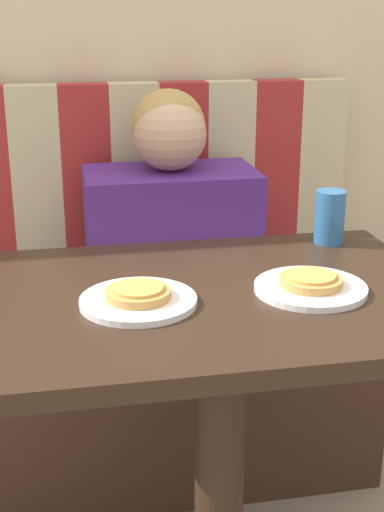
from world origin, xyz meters
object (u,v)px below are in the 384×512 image
(person, at_px, (171,222))
(plate_right, at_px, (310,288))
(plate_left, at_px, (138,301))
(pizza_right, at_px, (311,280))
(pizza_left, at_px, (138,293))
(drinking_cup, at_px, (330,217))

(person, bearing_deg, plate_right, -75.68)
(plate_left, relative_size, pizza_right, 1.79)
(pizza_right, bearing_deg, plate_right, 90.00)
(plate_left, relative_size, plate_right, 1.00)
(person, distance_m, pizza_left, 0.64)
(pizza_right, bearing_deg, drinking_cup, 62.64)
(pizza_left, height_order, drinking_cup, drinking_cup)
(person, xyz_separation_m, pizza_right, (0.16, -0.62, 0.06))
(pizza_right, height_order, drinking_cup, drinking_cup)
(plate_left, xyz_separation_m, pizza_left, (0.00, -0.00, 0.02))
(person, height_order, plate_left, person)
(plate_right, relative_size, pizza_right, 1.79)
(person, bearing_deg, pizza_right, -75.68)
(pizza_left, distance_m, pizza_right, 0.32)
(plate_right, height_order, drinking_cup, drinking_cup)
(plate_right, bearing_deg, pizza_left, -180.00)
(person, relative_size, drinking_cup, 5.22)
(pizza_left, bearing_deg, plate_left, 90.00)
(plate_left, height_order, pizza_left, pizza_left)
(plate_right, bearing_deg, person, 104.32)
(plate_left, bearing_deg, pizza_right, -0.00)
(plate_right, bearing_deg, pizza_right, -90.00)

